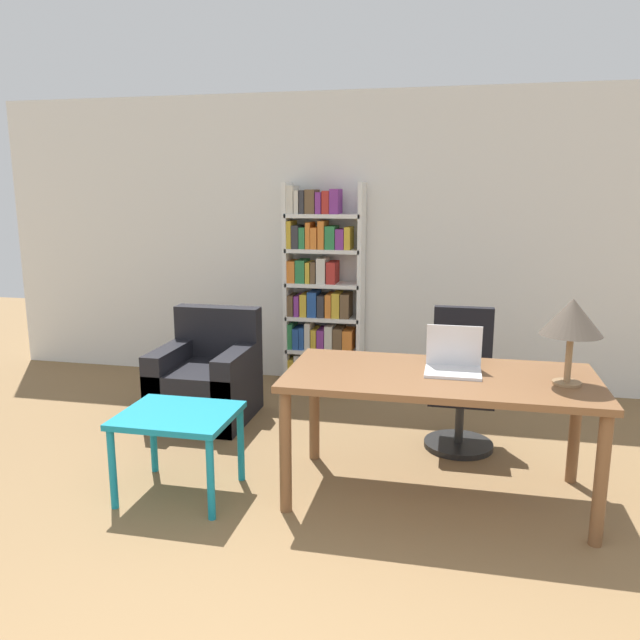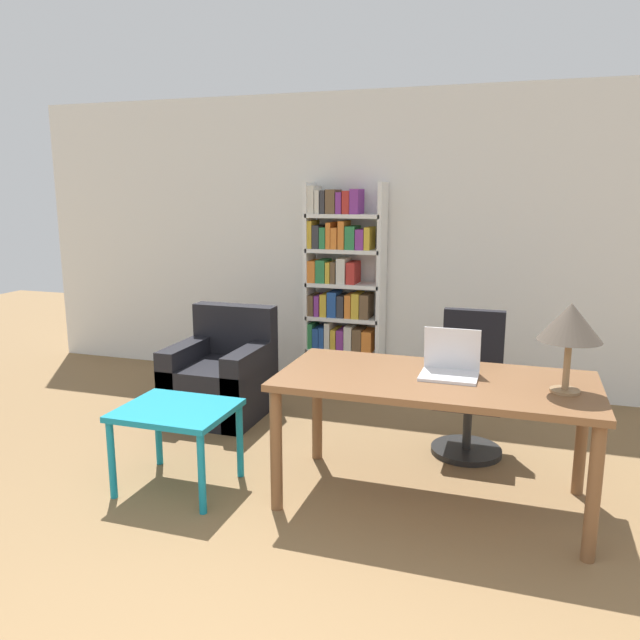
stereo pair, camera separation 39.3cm
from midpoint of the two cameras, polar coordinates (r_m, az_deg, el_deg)
wall_back at (r=5.80m, az=5.48°, el=7.08°), size 8.00×0.06×2.70m
desk at (r=3.70m, az=7.88°, el=-6.34°), size 1.79×0.86×0.77m
laptop at (r=3.72m, az=9.16°, el=-3.88°), size 0.32×0.26×0.27m
table_lamp at (r=3.56m, az=19.19°, el=0.10°), size 0.33×0.33×0.48m
office_chair at (r=4.56m, az=10.37°, el=-5.88°), size 0.49×0.49×1.00m
side_table_blue at (r=3.91m, az=-15.72°, el=-9.20°), size 0.67×0.57×0.52m
armchair at (r=5.17m, az=-12.45°, el=-5.64°), size 0.72×0.78×0.87m
bookshelf at (r=5.80m, az=-1.93°, el=2.59°), size 0.73×0.28×1.89m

